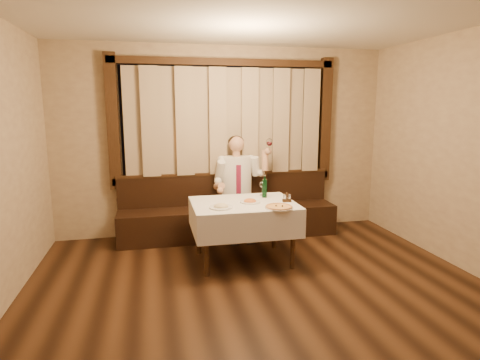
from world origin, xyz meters
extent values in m
cube|color=black|center=(0.00, 0.00, -0.01)|extent=(5.00, 6.00, 0.01)
cube|color=tan|center=(0.00, 3.00, 1.40)|extent=(5.00, 0.01, 2.80)
cube|color=black|center=(0.00, 2.98, 1.70)|extent=(3.00, 0.02, 1.60)
cube|color=orange|center=(-0.70, 2.97, 1.40)|extent=(0.50, 0.01, 0.40)
cube|color=black|center=(0.00, 2.94, 0.85)|extent=(3.30, 0.12, 0.10)
cube|color=black|center=(0.00, 2.94, 2.55)|extent=(3.30, 0.12, 0.10)
cube|color=black|center=(-1.60, 2.94, 1.70)|extent=(0.16, 0.12, 1.90)
cube|color=black|center=(1.60, 2.94, 1.70)|extent=(0.16, 0.12, 1.90)
cube|color=#9D8264|center=(0.00, 2.88, 1.70)|extent=(2.90, 0.08, 1.55)
cube|color=black|center=(0.00, 2.68, 0.23)|extent=(3.20, 0.60, 0.45)
cube|color=black|center=(0.00, 2.92, 0.68)|extent=(3.20, 0.12, 0.45)
cube|color=black|center=(0.00, 2.92, 0.92)|extent=(3.20, 0.14, 0.04)
cylinder|color=black|center=(-0.52, 1.33, 0.35)|extent=(0.06, 0.06, 0.71)
cylinder|color=black|center=(0.52, 1.33, 0.35)|extent=(0.06, 0.06, 0.71)
cylinder|color=black|center=(-0.52, 2.07, 0.35)|extent=(0.06, 0.06, 0.71)
cylinder|color=black|center=(0.52, 2.07, 0.35)|extent=(0.06, 0.06, 0.71)
cube|color=black|center=(0.00, 1.70, 0.73)|extent=(1.20, 0.90, 0.04)
cube|color=white|center=(0.00, 1.70, 0.75)|extent=(1.26, 0.96, 0.01)
cube|color=white|center=(0.00, 1.22, 0.58)|extent=(1.26, 0.01, 0.35)
cube|color=white|center=(0.00, 2.18, 0.58)|extent=(1.26, 0.01, 0.35)
cube|color=white|center=(-0.63, 1.70, 0.58)|extent=(0.01, 0.96, 0.35)
cube|color=white|center=(0.63, 1.70, 0.58)|extent=(0.01, 0.96, 0.35)
cylinder|color=white|center=(0.34, 1.33, 0.76)|extent=(0.33, 0.33, 0.01)
cylinder|color=#CE671E|center=(0.34, 1.33, 0.77)|extent=(0.30, 0.30, 0.01)
torus|color=tan|center=(0.34, 1.33, 0.78)|extent=(0.31, 0.31, 0.02)
sphere|color=black|center=(0.31, 1.35, 0.78)|extent=(0.02, 0.02, 0.02)
sphere|color=black|center=(0.38, 1.32, 0.78)|extent=(0.02, 0.02, 0.02)
cylinder|color=white|center=(0.07, 1.67, 0.76)|extent=(0.25, 0.25, 0.02)
ellipsoid|color=#CB5D20|center=(0.07, 1.67, 0.81)|extent=(0.16, 0.16, 0.07)
cylinder|color=white|center=(-0.32, 1.48, 0.76)|extent=(0.28, 0.28, 0.02)
ellipsoid|color=beige|center=(-0.32, 1.48, 0.81)|extent=(0.17, 0.17, 0.08)
cylinder|color=#0F471F|center=(0.33, 1.90, 0.87)|extent=(0.06, 0.06, 0.24)
cylinder|color=#0F471F|center=(0.33, 1.90, 1.01)|extent=(0.03, 0.03, 0.05)
cylinder|color=silver|center=(0.33, 1.90, 1.04)|extent=(0.03, 0.03, 0.01)
cylinder|color=white|center=(0.33, 2.03, 0.76)|extent=(0.06, 0.06, 0.01)
cylinder|color=white|center=(0.33, 2.03, 0.81)|extent=(0.01, 0.01, 0.10)
ellipsoid|color=white|center=(0.33, 2.03, 0.90)|extent=(0.07, 0.07, 0.08)
cube|color=black|center=(0.53, 1.61, 0.77)|extent=(0.11, 0.06, 0.04)
cube|color=black|center=(0.53, 1.61, 0.83)|extent=(0.02, 0.05, 0.08)
cylinder|color=white|center=(0.50, 1.61, 0.81)|extent=(0.03, 0.03, 0.06)
cylinder|color=silver|center=(0.50, 1.61, 0.85)|extent=(0.03, 0.03, 0.01)
cylinder|color=white|center=(0.56, 1.61, 0.81)|extent=(0.03, 0.03, 0.06)
cylinder|color=silver|center=(0.56, 1.61, 0.85)|extent=(0.03, 0.03, 0.01)
cube|color=black|center=(0.13, 2.55, 0.54)|extent=(0.43, 0.48, 0.17)
cube|color=black|center=(0.01, 2.32, 0.23)|extent=(0.12, 0.13, 0.45)
cube|color=black|center=(0.24, 2.32, 0.23)|extent=(0.12, 0.13, 0.45)
ellipsoid|color=white|center=(0.13, 2.71, 0.91)|extent=(0.45, 0.28, 0.58)
cube|color=maroon|center=(0.13, 2.57, 0.88)|extent=(0.07, 0.01, 0.43)
cylinder|color=tan|center=(0.13, 2.71, 1.24)|extent=(0.11, 0.11, 0.09)
sphere|color=tan|center=(0.13, 2.71, 1.38)|extent=(0.22, 0.22, 0.22)
ellipsoid|color=black|center=(0.13, 2.74, 1.41)|extent=(0.23, 0.23, 0.17)
sphere|color=white|center=(-0.09, 2.71, 1.15)|extent=(0.14, 0.14, 0.14)
sphere|color=white|center=(0.34, 2.71, 1.15)|extent=(0.14, 0.14, 0.14)
sphere|color=tan|center=(-0.19, 2.27, 0.79)|extent=(0.09, 0.09, 0.09)
sphere|color=tan|center=(0.56, 2.53, 1.29)|extent=(0.10, 0.10, 0.10)
cylinder|color=white|center=(0.56, 2.50, 1.33)|extent=(0.01, 0.01, 0.12)
ellipsoid|color=white|center=(0.56, 2.50, 1.42)|extent=(0.09, 0.09, 0.11)
ellipsoid|color=#4C070F|center=(0.56, 2.50, 1.40)|extent=(0.07, 0.07, 0.06)
camera|label=1|loc=(-1.08, -2.98, 1.93)|focal=30.00mm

